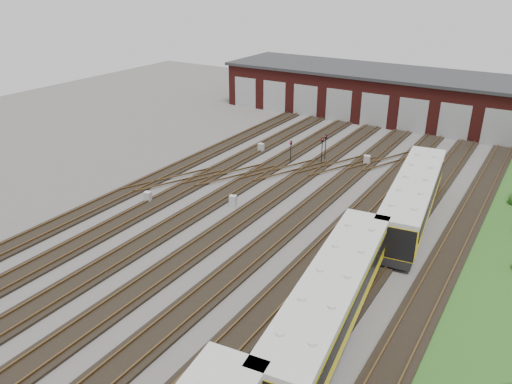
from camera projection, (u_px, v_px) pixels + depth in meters
The scene contains 13 objects.
ground at pixel (244, 239), 38.46m from camera, with size 120.00×120.00×0.00m, color #42403D.
track_network at pixel (247, 234), 38.95m from camera, with size 30.40×70.00×0.33m.
maintenance_shed at pixel (404, 96), 68.13m from camera, with size 51.00×12.50×6.35m.
metro_train at pixel (332, 299), 27.89m from camera, with size 5.04×48.89×3.44m.
signal_mast_0 at pixel (291, 149), 52.90m from camera, with size 0.24×0.23×2.47m.
signal_mast_1 at pixel (326, 144), 53.47m from camera, with size 0.24×0.22×2.92m.
signal_mast_2 at pixel (322, 148), 52.32m from camera, with size 0.25×0.24×2.97m.
signal_mast_3 at pixel (374, 230), 35.28m from camera, with size 0.30×0.28×3.23m.
relay_cabinet_0 at pixel (148, 197), 44.33m from camera, with size 0.58×0.49×0.97m, color #A1A3A6.
relay_cabinet_1 at pixel (261, 148), 56.55m from camera, with size 0.60×0.50×1.01m, color #A1A3A6.
relay_cabinet_2 at pixel (233, 201), 43.51m from camera, with size 0.61×0.51×1.01m, color #A1A3A6.
relay_cabinet_3 at pixel (427, 163), 51.79m from camera, with size 0.68×0.57×1.13m, color #A1A3A6.
relay_cabinet_4 at pixel (367, 160), 52.73m from camera, with size 0.64×0.53×1.07m, color #A1A3A6.
Camera 1 is at (18.58, -28.08, 18.94)m, focal length 35.00 mm.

